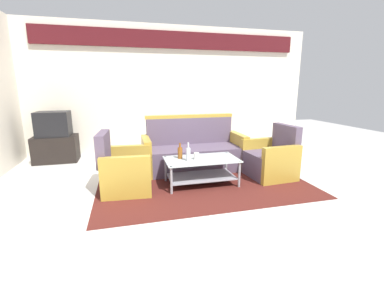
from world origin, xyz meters
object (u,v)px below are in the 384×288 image
television (53,124)px  coffee_table (201,168)px  armchair_left (125,171)px  bottle_brown (180,153)px  armchair_right (271,160)px  bottle_clear (188,154)px  couch (193,152)px  tv_stand (56,149)px  cup (197,156)px

television → coffee_table: bearing=142.2°
armchair_left → bottle_brown: (0.82, 0.04, 0.21)m
armchair_right → bottle_clear: (-1.44, -0.12, 0.23)m
couch → tv_stand: couch is taller
armchair_right → bottle_clear: armchair_right is taller
armchair_left → bottle_clear: armchair_left is taller
tv_stand → bottle_brown: bearing=-40.4°
bottle_clear → television: bearing=138.5°
bottle_brown → television: 2.83m
couch → coffee_table: (-0.07, -0.75, -0.04)m
coffee_table → bottle_brown: bearing=161.5°
couch → tv_stand: size_ratio=2.25×
cup → couch: bearing=78.6°
bottle_clear → tv_stand: 3.00m
couch → armchair_left: size_ratio=2.12×
tv_stand → coffee_table: bearing=-38.2°
armchair_left → tv_stand: size_ratio=1.06×
coffee_table → bottle_clear: 0.33m
armchair_left → bottle_clear: size_ratio=3.07×
coffee_table → television: bearing=141.8°
coffee_table → television: 3.16m
couch → coffee_table: couch is taller
coffee_table → cup: (-0.08, -0.01, 0.19)m
armchair_right → tv_stand: size_ratio=1.06×
armchair_left → bottle_brown: 0.85m
cup → television: (-2.37, 1.94, 0.30)m
television → armchair_left: bearing=125.8°
armchair_left → television: bearing=-140.2°
bottle_brown → television: size_ratio=0.40×
armchair_right → couch: bearing=55.3°
armchair_right → cup: size_ratio=8.50×
bottle_brown → cup: (0.23, -0.11, -0.04)m
couch → armchair_left: couch is taller
bottle_brown → tv_stand: 2.83m
armchair_right → coffee_table: (-1.22, -0.07, -0.02)m
bottle_brown → bottle_clear: bearing=-58.9°
armchair_right → television: bearing=59.2°
armchair_right → tv_stand: 4.12m
couch → cup: (-0.15, -0.76, 0.14)m
armchair_right → tv_stand: armchair_right is taller
tv_stand → armchair_right: bearing=-26.9°
bottle_brown → tv_stand: bottle_brown is taller
armchair_right → coffee_table: bearing=89.4°
couch → armchair_right: (1.15, -0.68, -0.03)m
couch → television: size_ratio=2.99×
coffee_table → bottle_brown: bottle_brown is taller
couch → bottle_clear: size_ratio=6.52×
armchair_right → bottle_brown: size_ratio=3.53×
couch → armchair_right: 1.33m
bottle_brown → bottle_clear: 0.18m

